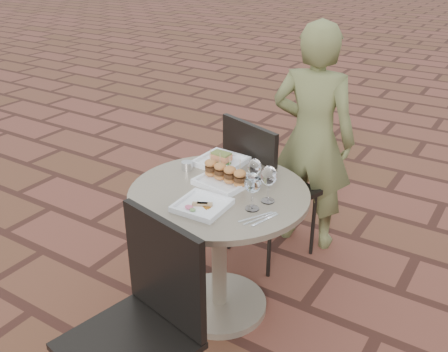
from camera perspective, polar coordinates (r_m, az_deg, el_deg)
The scene contains 13 objects.
ground at distance 3.05m, azimuth 1.76°, elevation -11.98°, with size 60.00×60.00×0.00m, color brown.
cafe_table at distance 2.59m, azimuth -0.56°, elevation -6.54°, with size 0.90×0.90×0.73m.
chair_far at distance 2.99m, azimuth 4.29°, elevation -0.43°, with size 0.56×0.56×0.93m.
chair_near at distance 2.03m, azimuth -8.99°, elevation -15.28°, with size 0.52×0.52×0.93m.
diner at distance 3.15m, azimuth 10.06°, elevation 4.17°, with size 0.53×0.35×1.46m, color brown.
plate_salmon at distance 2.75m, azimuth -0.34°, elevation 1.76°, with size 0.25×0.25×0.07m.
plate_sliders at distance 2.53m, azimuth 0.10°, elevation -0.03°, with size 0.28×0.28×0.16m.
plate_tuna at distance 2.32m, azimuth -2.54°, elevation -3.35°, with size 0.23×0.23×0.03m.
wine_glass_right at distance 2.25m, azimuth 3.32°, elevation -0.90°, with size 0.08×0.08×0.18m.
wine_glass_mid at distance 2.45m, azimuth 3.50°, elevation 0.96°, with size 0.07×0.07×0.16m.
wine_glass_far at distance 2.33m, azimuth 5.14°, elevation -0.08°, with size 0.08×0.08×0.18m.
steel_ramekin at distance 2.69m, azimuth -4.24°, elevation 1.17°, with size 0.06×0.06×0.05m, color silver.
cutlery_set at distance 2.24m, azimuth 4.17°, elevation -4.86°, with size 0.09×0.19×0.00m, color silver, non-canonical shape.
Camera 1 is at (1.22, -2.08, 1.88)m, focal length 40.00 mm.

